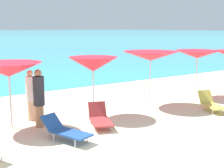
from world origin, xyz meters
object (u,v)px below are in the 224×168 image
(umbrella_3, at_px, (9,70))
(lounge_chair_7, at_px, (211,103))
(beachgoer_1, at_px, (31,94))
(umbrella_6, at_px, (197,54))
(umbrella_4, at_px, (93,64))
(umbrella_5, at_px, (150,56))
(beachgoer_0, at_px, (39,97))
(lounge_chair_5, at_px, (65,130))
(lounge_chair_0, at_px, (100,118))

(umbrella_3, distance_m, lounge_chair_7, 7.58)
(beachgoer_1, bearing_deg, umbrella_3, 34.48)
(umbrella_6, bearing_deg, umbrella_4, -179.77)
(umbrella_5, height_order, beachgoer_0, umbrella_5)
(umbrella_5, bearing_deg, lounge_chair_7, -55.95)
(beachgoer_1, bearing_deg, umbrella_4, 170.17)
(umbrella_6, relative_size, lounge_chair_7, 1.48)
(umbrella_6, height_order, beachgoer_0, umbrella_6)
(beachgoer_0, bearing_deg, umbrella_4, 94.11)
(umbrella_6, bearing_deg, beachgoer_1, 175.24)
(lounge_chair_5, relative_size, lounge_chair_7, 1.14)
(lounge_chair_0, distance_m, beachgoer_1, 2.58)
(lounge_chair_5, distance_m, beachgoer_0, 1.75)
(umbrella_5, xyz_separation_m, lounge_chair_7, (1.38, -2.04, -1.75))
(umbrella_4, height_order, beachgoer_1, umbrella_4)
(umbrella_3, height_order, beachgoer_1, umbrella_3)
(lounge_chair_7, height_order, beachgoer_1, beachgoer_1)
(beachgoer_0, relative_size, beachgoer_1, 1.07)
(lounge_chair_0, bearing_deg, beachgoer_1, 150.44)
(lounge_chair_7, bearing_deg, lounge_chair_5, -160.38)
(lounge_chair_0, bearing_deg, lounge_chair_7, 12.09)
(lounge_chair_5, height_order, lounge_chair_7, lounge_chair_7)
(beachgoer_0, height_order, beachgoer_1, beachgoer_0)
(lounge_chair_7, bearing_deg, umbrella_3, -176.33)
(umbrella_4, xyz_separation_m, beachgoer_1, (-2.12, 0.66, -0.95))
(beachgoer_0, bearing_deg, lounge_chair_7, 72.33)
(umbrella_3, height_order, beachgoer_0, umbrella_3)
(lounge_chair_0, bearing_deg, umbrella_4, 88.51)
(umbrella_6, height_order, lounge_chair_5, umbrella_6)
(umbrella_3, relative_size, beachgoer_0, 1.16)
(umbrella_6, relative_size, beachgoer_0, 1.17)
(umbrella_3, height_order, umbrella_4, umbrella_4)
(umbrella_5, xyz_separation_m, lounge_chair_5, (-4.78, -1.85, -1.74))
(umbrella_5, xyz_separation_m, beachgoer_0, (-4.91, -0.24, -1.05))
(lounge_chair_5, distance_m, lounge_chair_7, 6.16)
(umbrella_6, height_order, lounge_chair_7, umbrella_6)
(umbrella_3, bearing_deg, lounge_chair_0, -32.11)
(umbrella_3, xyz_separation_m, umbrella_6, (8.51, -0.22, 0.10))
(beachgoer_0, bearing_deg, umbrella_5, 91.11)
(umbrella_5, bearing_deg, lounge_chair_5, -158.89)
(umbrella_6, relative_size, lounge_chair_5, 1.30)
(beachgoer_1, bearing_deg, lounge_chair_0, 136.82)
(umbrella_4, height_order, umbrella_6, umbrella_6)
(umbrella_3, distance_m, umbrella_4, 2.95)
(umbrella_5, relative_size, lounge_chair_5, 1.37)
(umbrella_3, relative_size, beachgoer_1, 1.24)
(umbrella_6, xyz_separation_m, lounge_chair_7, (-1.45, -2.04, -1.69))
(umbrella_6, xyz_separation_m, beachgoer_0, (-7.74, -0.24, -0.98))
(umbrella_6, xyz_separation_m, lounge_chair_0, (-6.10, -1.30, -1.70))
(umbrella_6, bearing_deg, lounge_chair_5, -166.36)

